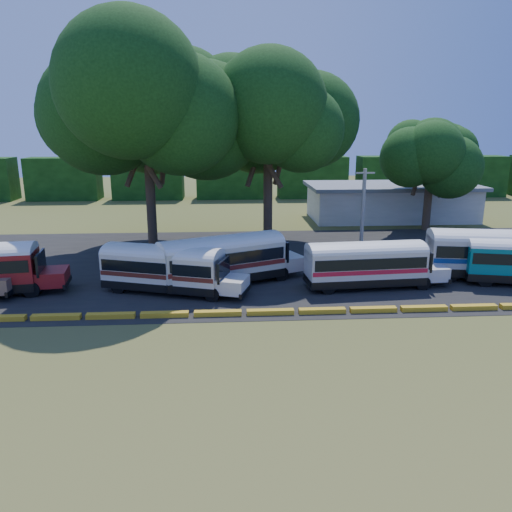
{
  "coord_description": "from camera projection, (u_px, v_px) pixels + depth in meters",
  "views": [
    {
      "loc": [
        -1.01,
        -25.65,
        10.55
      ],
      "look_at": [
        1.0,
        6.0,
        2.17
      ],
      "focal_mm": 35.0,
      "sensor_mm": 36.0,
      "label": 1
    }
  ],
  "objects": [
    {
      "name": "ground",
      "position": [
        245.0,
        322.0,
        27.51
      ],
      "size": [
        160.0,
        160.0,
        0.0
      ],
      "primitive_type": "plane",
      "color": "#43521B",
      "rests_on": "ground"
    },
    {
      "name": "asphalt_strip",
      "position": [
        251.0,
        263.0,
        39.15
      ],
      "size": [
        64.0,
        24.0,
        0.02
      ],
      "primitive_type": "cube",
      "color": "black",
      "rests_on": "ground"
    },
    {
      "name": "curb",
      "position": [
        244.0,
        313.0,
        28.44
      ],
      "size": [
        53.7,
        0.45,
        0.3
      ],
      "color": "gold",
      "rests_on": "ground"
    },
    {
      "name": "terminal_building",
      "position": [
        391.0,
        201.0,
        57.04
      ],
      "size": [
        19.0,
        9.0,
        4.0
      ],
      "color": "beige",
      "rests_on": "ground"
    },
    {
      "name": "treeline_backdrop",
      "position": [
        231.0,
        178.0,
        73.05
      ],
      "size": [
        130.0,
        4.0,
        6.0
      ],
      "color": "black",
      "rests_on": "ground"
    },
    {
      "name": "bus_cream_west",
      "position": [
        166.0,
        266.0,
        31.93
      ],
      "size": [
        9.69,
        5.12,
        3.1
      ],
      "rotation": [
        0.0,
        0.0,
        -0.31
      ],
      "color": "black",
      "rests_on": "ground"
    },
    {
      "name": "bus_cream_east",
      "position": [
        225.0,
        257.0,
        33.49
      ],
      "size": [
        10.45,
        6.46,
        3.39
      ],
      "rotation": [
        0.0,
        0.0,
        0.41
      ],
      "color": "black",
      "rests_on": "ground"
    },
    {
      "name": "bus_white_red",
      "position": [
        368.0,
        262.0,
        32.89
      ],
      "size": [
        9.64,
        3.04,
        3.12
      ],
      "rotation": [
        0.0,
        0.0,
        0.07
      ],
      "color": "black",
      "rests_on": "ground"
    },
    {
      "name": "bus_white_blue",
      "position": [
        497.0,
        252.0,
        34.64
      ],
      "size": [
        11.02,
        4.47,
        3.53
      ],
      "rotation": [
        0.0,
        0.0,
        -0.18
      ],
      "color": "black",
      "rests_on": "ground"
    },
    {
      "name": "tree_west",
      "position": [
        145.0,
        101.0,
        39.55
      ],
      "size": [
        14.22,
        14.22,
        17.6
      ],
      "color": "#36251B",
      "rests_on": "ground"
    },
    {
      "name": "tree_center",
      "position": [
        268.0,
        110.0,
        42.25
      ],
      "size": [
        11.95,
        11.95,
        16.14
      ],
      "color": "#36251B",
      "rests_on": "ground"
    },
    {
      "name": "tree_east",
      "position": [
        432.0,
        150.0,
        49.42
      ],
      "size": [
        8.33,
        8.33,
        11.23
      ],
      "color": "#36251B",
      "rests_on": "ground"
    },
    {
      "name": "utility_pole",
      "position": [
        363.0,
        211.0,
        40.67
      ],
      "size": [
        1.6,
        0.3,
        7.15
      ],
      "color": "gray",
      "rests_on": "ground"
    }
  ]
}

